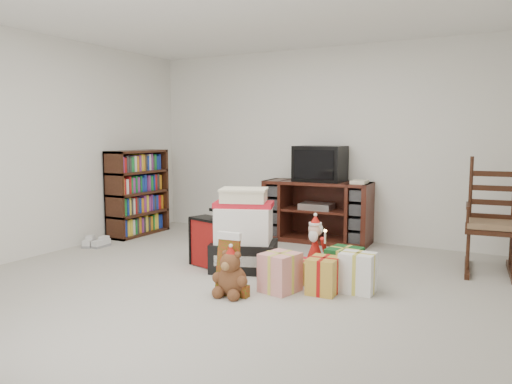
% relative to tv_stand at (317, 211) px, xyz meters
% --- Properties ---
extents(room, '(5.01, 5.01, 2.51)m').
position_rel_tv_stand_xyz_m(room, '(-0.03, -2.23, 0.86)').
color(room, '#B0ABA1').
rests_on(room, ground).
extents(tv_stand, '(1.38, 0.55, 0.78)m').
position_rel_tv_stand_xyz_m(tv_stand, '(0.00, 0.00, 0.00)').
color(tv_stand, '#441913').
rests_on(tv_stand, floor).
extents(bookshelf, '(0.32, 0.95, 1.16)m').
position_rel_tv_stand_xyz_m(bookshelf, '(-2.34, -0.74, 0.17)').
color(bookshelf, '#3C1F10').
rests_on(bookshelf, floor).
extents(rocking_chair, '(0.55, 0.83, 1.20)m').
position_rel_tv_stand_xyz_m(rocking_chair, '(2.06, -0.49, 0.02)').
color(rocking_chair, '#3C1F10').
rests_on(rocking_chair, floor).
extents(gift_pile, '(0.77, 0.67, 0.82)m').
position_rel_tv_stand_xyz_m(gift_pile, '(-0.16, -1.64, -0.03)').
color(gift_pile, black).
rests_on(gift_pile, floor).
extents(red_suitcase, '(0.44, 0.31, 0.60)m').
position_rel_tv_stand_xyz_m(red_suitcase, '(-0.53, -1.70, -0.13)').
color(red_suitcase, maroon).
rests_on(red_suitcase, floor).
extents(stocking, '(0.26, 0.13, 0.55)m').
position_rel_tv_stand_xyz_m(stocking, '(0.10, -2.36, -0.12)').
color(stocking, '#0F740C').
rests_on(stocking, floor).
extents(teddy_bear, '(0.26, 0.23, 0.39)m').
position_rel_tv_stand_xyz_m(teddy_bear, '(0.16, -2.40, -0.22)').
color(teddy_bear, brown).
rests_on(teddy_bear, floor).
extents(santa_figurine, '(0.29, 0.28, 0.60)m').
position_rel_tv_stand_xyz_m(santa_figurine, '(0.54, -1.44, -0.16)').
color(santa_figurine, '#AF1812').
rests_on(santa_figurine, floor).
extents(mrs_claus_figurine, '(0.33, 0.31, 0.67)m').
position_rel_tv_stand_xyz_m(mrs_claus_figurine, '(-0.47, -1.06, -0.13)').
color(mrs_claus_figurine, '#AF1812').
rests_on(mrs_claus_figurine, floor).
extents(sneaker_pair, '(0.32, 0.27, 0.09)m').
position_rel_tv_stand_xyz_m(sneaker_pair, '(-2.29, -1.59, -0.35)').
color(sneaker_pair, silver).
rests_on(sneaker_pair, floor).
extents(gift_cluster, '(0.80, 0.91, 0.27)m').
position_rel_tv_stand_xyz_m(gift_cluster, '(0.79, -1.84, -0.25)').
color(gift_cluster, red).
rests_on(gift_cluster, floor).
extents(crt_television, '(0.61, 0.45, 0.45)m').
position_rel_tv_stand_xyz_m(crt_television, '(0.02, 0.02, 0.61)').
color(crt_television, black).
rests_on(crt_television, tv_stand).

